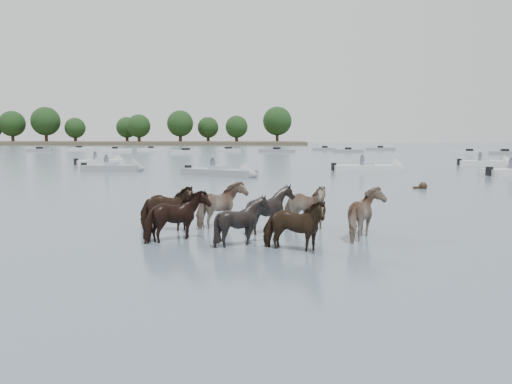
{
  "coord_description": "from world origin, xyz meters",
  "views": [
    {
      "loc": [
        -0.71,
        -12.75,
        2.72
      ],
      "look_at": [
        -1.11,
        2.19,
        1.1
      ],
      "focal_mm": 36.39,
      "sensor_mm": 36.0,
      "label": 1
    }
  ],
  "objects": [
    {
      "name": "swimming_pony",
      "position": [
        7.19,
        14.22,
        0.1
      ],
      "size": [
        0.72,
        0.44,
        0.44
      ],
      "color": "black",
      "rests_on": "ground"
    },
    {
      "name": "treeline",
      "position": [
        -72.92,
        150.14,
        6.58
      ],
      "size": [
        150.55,
        20.28,
        12.51
      ],
      "color": "#382619",
      "rests_on": "ground"
    },
    {
      "name": "motorboat_a",
      "position": [
        -12.29,
        27.14,
        0.23
      ],
      "size": [
        5.03,
        1.75,
        1.92
      ],
      "rotation": [
        0.0,
        0.0,
        -0.03
      ],
      "color": "gray",
      "rests_on": "ground"
    },
    {
      "name": "distant_flotilla",
      "position": [
        0.6,
        75.13,
        0.26
      ],
      "size": [
        102.06,
        24.94,
        0.93
      ],
      "color": "gray",
      "rests_on": "ground"
    },
    {
      "name": "shoreline",
      "position": [
        -70.0,
        150.0,
        0.5
      ],
      "size": [
        160.0,
        30.0,
        1.0
      ],
      "primitive_type": "cube",
      "color": "#4C4233",
      "rests_on": "ground"
    },
    {
      "name": "motorboat_c",
      "position": [
        7.64,
        27.78,
        0.22
      ],
      "size": [
        5.99,
        2.22,
        1.92
      ],
      "rotation": [
        0.0,
        0.0,
        0.11
      ],
      "color": "silver",
      "rests_on": "ground"
    },
    {
      "name": "motorboat_b",
      "position": [
        -3.54,
        21.99,
        0.22
      ],
      "size": [
        5.87,
        4.55,
        1.92
      ],
      "rotation": [
        0.0,
        0.0,
        -0.57
      ],
      "color": "gray",
      "rests_on": "ground"
    },
    {
      "name": "motorboat_f",
      "position": [
        -16.21,
        36.13,
        0.23
      ],
      "size": [
        4.84,
        3.88,
        1.92
      ],
      "rotation": [
        0.0,
        0.0,
        0.57
      ],
      "color": "silver",
      "rests_on": "ground"
    },
    {
      "name": "motorboat_e",
      "position": [
        19.51,
        34.78,
        0.23
      ],
      "size": [
        5.07,
        2.28,
        1.92
      ],
      "rotation": [
        0.0,
        0.0,
        -0.15
      ],
      "color": "silver",
      "rests_on": "ground"
    },
    {
      "name": "pony_herd",
      "position": [
        -1.09,
        1.26,
        0.59
      ],
      "size": [
        7.19,
        4.67,
        1.5
      ],
      "color": "black",
      "rests_on": "ground"
    },
    {
      "name": "ground",
      "position": [
        0.0,
        0.0,
        0.0
      ],
      "size": [
        400.0,
        400.0,
        0.0
      ],
      "primitive_type": "plane",
      "color": "#4B5B6C",
      "rests_on": "ground"
    }
  ]
}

